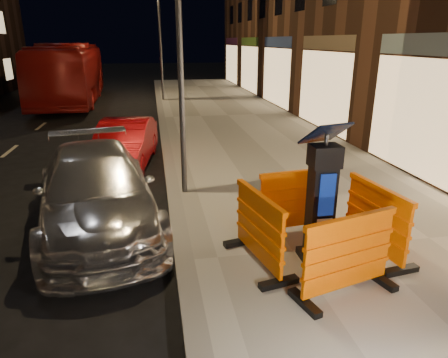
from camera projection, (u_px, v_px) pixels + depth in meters
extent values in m
plane|color=black|center=(185.00, 269.00, 6.26)|extent=(120.00, 120.00, 0.00)
cube|color=gray|center=(362.00, 248.00, 6.73)|extent=(6.00, 60.00, 0.15)
cube|color=slate|center=(185.00, 264.00, 6.24)|extent=(0.30, 60.00, 0.15)
cube|color=black|center=(321.00, 197.00, 5.96)|extent=(0.75, 0.75, 2.04)
cube|color=#FF6700|center=(348.00, 256.00, 5.23)|extent=(1.57, 0.96, 1.14)
cube|color=#FF6700|center=(298.00, 201.00, 6.99)|extent=(1.52, 0.78, 1.14)
cube|color=#FF6700|center=(259.00, 230.00, 5.95)|extent=(0.89, 1.55, 1.14)
cube|color=#FF6700|center=(376.00, 220.00, 6.27)|extent=(0.80, 1.53, 1.14)
imported|color=silver|center=(100.00, 225.00, 7.74)|extent=(2.89, 5.31, 1.46)
imported|color=maroon|center=(127.00, 165.00, 11.43)|extent=(1.88, 4.04, 1.28)
imported|color=maroon|center=(74.00, 102.00, 22.93)|extent=(3.25, 11.75, 3.24)
cylinder|color=#3F3F44|center=(180.00, 53.00, 8.05)|extent=(0.12, 0.12, 6.00)
cylinder|color=#3F3F44|center=(161.00, 45.00, 22.00)|extent=(0.12, 0.12, 6.00)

